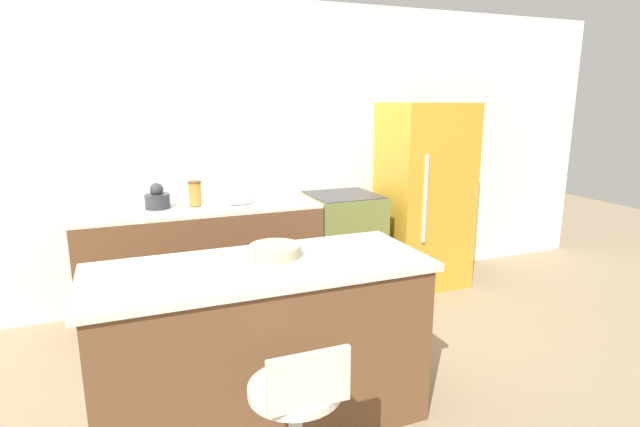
{
  "coord_description": "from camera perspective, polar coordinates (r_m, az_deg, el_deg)",
  "views": [
    {
      "loc": [
        -0.85,
        -3.65,
        1.77
      ],
      "look_at": [
        0.44,
        -0.45,
        0.98
      ],
      "focal_mm": 28.0,
      "sensor_mm": 36.0,
      "label": 1
    }
  ],
  "objects": [
    {
      "name": "back_counter",
      "position": [
        4.23,
        -13.21,
        -5.35
      ],
      "size": [
        1.89,
        0.62,
        0.94
      ],
      "color": "brown",
      "rests_on": "ground_plane"
    },
    {
      "name": "canister_jar",
      "position": [
        4.1,
        -14.1,
        2.27
      ],
      "size": [
        0.11,
        0.11,
        0.2
      ],
      "color": "#B77F33",
      "rests_on": "back_counter"
    },
    {
      "name": "ground_plane",
      "position": [
        4.15,
        -8.17,
        -12.42
      ],
      "size": [
        14.0,
        14.0,
        0.0
      ],
      "primitive_type": "plane",
      "color": "#998466"
    },
    {
      "name": "refrigerator",
      "position": [
        4.86,
        11.73,
        2.01
      ],
      "size": [
        0.75,
        0.68,
        1.74
      ],
      "color": "gold",
      "rests_on": "ground_plane"
    },
    {
      "name": "kettle",
      "position": [
        4.08,
        -18.1,
        1.64
      ],
      "size": [
        0.19,
        0.19,
        0.2
      ],
      "color": "#333338",
      "rests_on": "back_counter"
    },
    {
      "name": "kitchen_island",
      "position": [
        2.82,
        -6.54,
        -14.68
      ],
      "size": [
        1.78,
        0.72,
        0.93
      ],
      "color": "brown",
      "rests_on": "ground_plane"
    },
    {
      "name": "mixing_bowl",
      "position": [
        4.17,
        -9.35,
        1.84
      ],
      "size": [
        0.24,
        0.24,
        0.08
      ],
      "color": "white",
      "rests_on": "back_counter"
    },
    {
      "name": "stool_chair",
      "position": [
        2.28,
        -2.61,
        -23.14
      ],
      "size": [
        0.4,
        0.4,
        0.84
      ],
      "color": "#B7B7BC",
      "rests_on": "ground_plane"
    },
    {
      "name": "fruit_bowl",
      "position": [
        2.74,
        -5.15,
        -4.24
      ],
      "size": [
        0.29,
        0.29,
        0.06
      ],
      "color": "#C1B28E",
      "rests_on": "kitchen_island"
    },
    {
      "name": "oven_range",
      "position": [
        4.57,
        2.64,
        -3.59
      ],
      "size": [
        0.61,
        0.63,
        0.94
      ],
      "color": "olive",
      "rests_on": "ground_plane"
    },
    {
      "name": "wall_back",
      "position": [
        4.43,
        -10.81,
        6.66
      ],
      "size": [
        8.0,
        0.06,
        2.6
      ],
      "color": "white",
      "rests_on": "ground_plane"
    }
  ]
}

